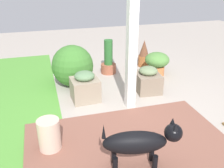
{
  "coord_description": "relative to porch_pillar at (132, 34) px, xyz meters",
  "views": [
    {
      "loc": [
        -2.92,
        1.17,
        1.9
      ],
      "look_at": [
        0.28,
        0.25,
        0.39
      ],
      "focal_mm": 40.71,
      "sensor_mm": 36.0,
      "label": 1
    }
  ],
  "objects": [
    {
      "name": "ground_plane",
      "position": [
        -0.28,
        0.03,
        -1.1
      ],
      "size": [
        12.0,
        12.0,
        0.0
      ],
      "primitive_type": "plane",
      "color": "#AEA296"
    },
    {
      "name": "brick_path",
      "position": [
        -1.03,
        0.33,
        -1.09
      ],
      "size": [
        1.8,
        2.4,
        0.02
      ],
      "primitive_type": "cube",
      "color": "brown",
      "rests_on": "ground"
    },
    {
      "name": "porch_pillar",
      "position": [
        0.0,
        0.0,
        0.0
      ],
      "size": [
        0.13,
        0.13,
        2.2
      ],
      "primitive_type": "cube",
      "color": "white",
      "rests_on": "ground"
    },
    {
      "name": "stone_planter_nearest",
      "position": [
        0.41,
        -0.46,
        -0.9
      ],
      "size": [
        0.48,
        0.43,
        0.44
      ],
      "color": "gray",
      "rests_on": "ground"
    },
    {
      "name": "stone_planter_mid",
      "position": [
        0.38,
        0.61,
        -0.88
      ],
      "size": [
        0.42,
        0.44,
        0.48
      ],
      "color": "gray",
      "rests_on": "ground"
    },
    {
      "name": "round_shrub",
      "position": [
        1.01,
        0.71,
        -0.74
      ],
      "size": [
        0.73,
        0.73,
        0.73
      ],
      "primitive_type": "sphere",
      "color": "#3C762D",
      "rests_on": "ground"
    },
    {
      "name": "terracotta_pot_tall",
      "position": [
        1.39,
        -0.05,
        -0.86
      ],
      "size": [
        0.3,
        0.3,
        0.67
      ],
      "color": "#9D543C",
      "rests_on": "ground"
    },
    {
      "name": "terracotta_pot_spiky",
      "position": [
        1.56,
        -0.87,
        -0.83
      ],
      "size": [
        0.23,
        0.23,
        0.57
      ],
      "color": "#A25C2E",
      "rests_on": "ground"
    },
    {
      "name": "terracotta_pot_broad",
      "position": [
        1.02,
        -0.92,
        -0.83
      ],
      "size": [
        0.47,
        0.47,
        0.45
      ],
      "color": "#C9733F",
      "rests_on": "ground"
    },
    {
      "name": "dog",
      "position": [
        -1.28,
        0.35,
        -0.78
      ],
      "size": [
        0.35,
        0.81,
        0.55
      ],
      "color": "black",
      "rests_on": "ground"
    },
    {
      "name": "ceramic_urn",
      "position": [
        -0.72,
        1.23,
        -0.9
      ],
      "size": [
        0.25,
        0.25,
        0.39
      ],
      "primitive_type": "cylinder",
      "color": "beige",
      "rests_on": "ground"
    }
  ]
}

